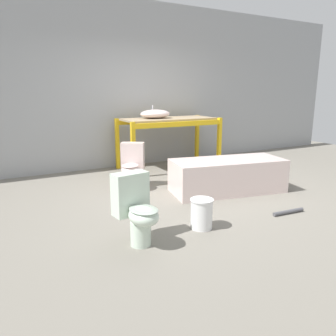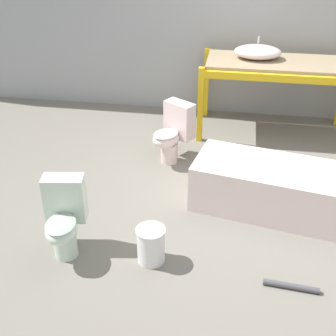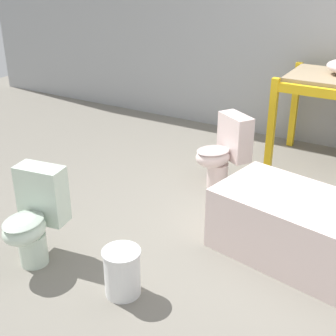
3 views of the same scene
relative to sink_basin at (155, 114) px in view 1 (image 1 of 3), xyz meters
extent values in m
plane|color=slate|center=(-0.19, -1.63, -1.07)|extent=(12.00, 12.00, 0.00)
cube|color=#9EA0A3|center=(-0.19, 0.56, 0.53)|extent=(10.80, 0.08, 3.20)
cube|color=yellow|center=(-0.66, -0.47, -0.58)|extent=(0.07, 0.07, 0.98)
cube|color=yellow|center=(1.19, -0.47, -0.58)|extent=(0.07, 0.07, 0.98)
cube|color=yellow|center=(-0.66, 0.34, -0.58)|extent=(0.07, 0.07, 0.98)
cube|color=yellow|center=(1.19, 0.34, -0.58)|extent=(0.07, 0.07, 0.98)
cube|color=yellow|center=(0.27, -0.47, -0.17)|extent=(1.85, 0.06, 0.09)
cube|color=yellow|center=(0.27, 0.34, -0.17)|extent=(1.85, 0.06, 0.09)
cube|color=#998466|center=(0.27, -0.06, -0.10)|extent=(1.78, 0.73, 0.04)
ellipsoid|color=silver|center=(0.00, 0.00, 0.00)|extent=(0.60, 0.41, 0.17)
cylinder|color=silver|center=(0.00, 0.11, 0.12)|extent=(0.02, 0.02, 0.08)
cube|color=silver|center=(0.28, -1.89, -0.82)|extent=(1.79, 1.00, 0.50)
cube|color=beige|center=(0.28, -1.89, -0.67)|extent=(1.69, 0.90, 0.21)
cylinder|color=silver|center=(-0.96, -1.09, -0.95)|extent=(0.21, 0.21, 0.24)
ellipsoid|color=silver|center=(-0.99, -1.14, -0.74)|extent=(0.42, 0.44, 0.19)
ellipsoid|color=#BBA7A3|center=(-0.99, -1.14, -0.68)|extent=(0.40, 0.42, 0.03)
cube|color=silver|center=(-0.86, -0.93, -0.58)|extent=(0.39, 0.34, 0.44)
cylinder|color=silver|center=(-1.60, -2.90, -0.95)|extent=(0.21, 0.21, 0.24)
ellipsoid|color=silver|center=(-1.59, -2.96, -0.74)|extent=(0.33, 0.38, 0.19)
ellipsoid|color=#A3B3A3|center=(-1.59, -2.96, -0.68)|extent=(0.31, 0.36, 0.03)
cube|color=silver|center=(-1.63, -2.72, -0.58)|extent=(0.38, 0.23, 0.44)
cylinder|color=white|center=(-0.84, -2.85, -0.90)|extent=(0.24, 0.24, 0.34)
cylinder|color=white|center=(-0.84, -2.85, -0.74)|extent=(0.26, 0.26, 0.02)
cylinder|color=#4C4C51|center=(0.36, -3.01, -1.04)|extent=(0.46, 0.09, 0.05)
camera|label=1|loc=(-2.79, -5.68, 0.43)|focal=35.00mm
camera|label=2|loc=(-0.19, -5.93, 1.75)|focal=50.00mm
camera|label=3|loc=(0.70, -4.87, 1.04)|focal=50.00mm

